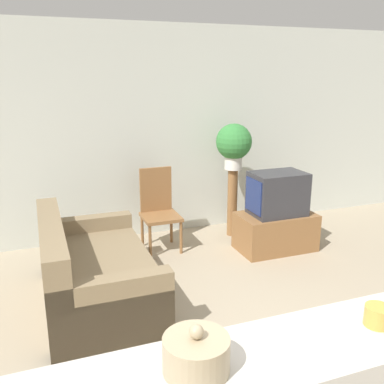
{
  "coord_description": "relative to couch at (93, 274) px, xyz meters",
  "views": [
    {
      "loc": [
        -1.14,
        -1.91,
        2.09
      ],
      "look_at": [
        0.41,
        2.28,
        0.85
      ],
      "focal_mm": 40.0,
      "sensor_mm": 36.0,
      "label": 1
    }
  ],
  "objects": [
    {
      "name": "wall_back",
      "position": [
        0.74,
        1.6,
        1.06
      ],
      "size": [
        9.0,
        0.06,
        2.7
      ],
      "color": "silver",
      "rests_on": "ground_plane"
    },
    {
      "name": "couch",
      "position": [
        0.0,
        0.0,
        0.0
      ],
      "size": [
        0.97,
        1.67,
        0.83
      ],
      "color": "#847051",
      "rests_on": "ground_plane"
    },
    {
      "name": "tv_stand",
      "position": [
        2.27,
        0.5,
        -0.06
      ],
      "size": [
        0.93,
        0.54,
        0.45
      ],
      "color": "olive",
      "rests_on": "ground_plane"
    },
    {
      "name": "television",
      "position": [
        2.26,
        0.5,
        0.42
      ],
      "size": [
        0.65,
        0.44,
        0.51
      ],
      "color": "#333338",
      "rests_on": "tv_stand"
    },
    {
      "name": "wooden_chair",
      "position": [
        0.95,
        1.06,
        0.24
      ],
      "size": [
        0.44,
        0.44,
        0.99
      ],
      "color": "olive",
      "rests_on": "ground_plane"
    },
    {
      "name": "plant_stand",
      "position": [
        1.98,
        1.13,
        0.16
      ],
      "size": [
        0.13,
        0.13,
        0.9
      ],
      "color": "olive",
      "rests_on": "ground_plane"
    },
    {
      "name": "potted_plant",
      "position": [
        1.98,
        1.13,
        0.95
      ],
      "size": [
        0.46,
        0.46,
        0.59
      ],
      "color": "white",
      "rests_on": "plant_stand"
    },
    {
      "name": "decorative_bowl",
      "position": [
        0.09,
        -2.47,
        0.8
      ],
      "size": [
        0.25,
        0.25,
        0.19
      ],
      "color": "tan",
      "rests_on": "foreground_counter"
    },
    {
      "name": "candle_jar",
      "position": [
        0.94,
        -2.47,
        0.78
      ],
      "size": [
        0.12,
        0.12,
        0.09
      ],
      "color": "gold",
      "rests_on": "foreground_counter"
    }
  ]
}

